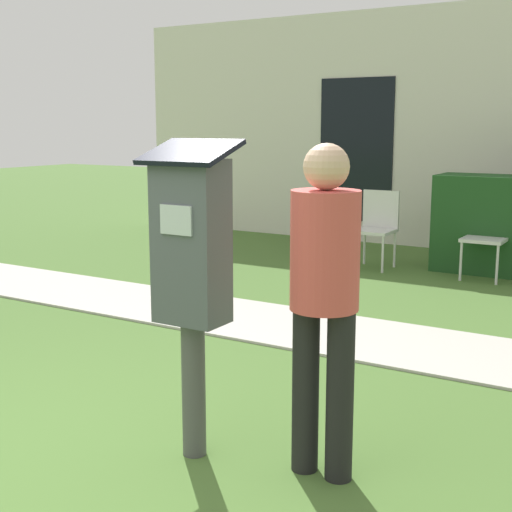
# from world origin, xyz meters

# --- Properties ---
(sidewalk) EXTENTS (12.00, 1.10, 0.02)m
(sidewalk) POSITION_xyz_m (0.00, 3.00, 0.01)
(sidewalk) COLOR #B7B2A8
(sidewalk) RESTS_ON ground
(building_facade) EXTENTS (10.00, 0.26, 3.20)m
(building_facade) POSITION_xyz_m (0.00, 7.51, 1.60)
(building_facade) COLOR silver
(building_facade) RESTS_ON ground
(parking_meter) EXTENTS (0.44, 0.31, 1.59)m
(parking_meter) POSITION_xyz_m (0.62, 0.71, 1.02)
(parking_meter) COLOR #4C4C4C
(parking_meter) RESTS_ON ground
(person_standing) EXTENTS (0.32, 0.32, 1.58)m
(person_standing) POSITION_xyz_m (1.27, 0.86, 0.93)
(person_standing) COLOR black
(person_standing) RESTS_ON ground
(outdoor_chair_left) EXTENTS (0.44, 0.44, 0.90)m
(outdoor_chair_left) POSITION_xyz_m (-0.41, 5.76, 0.53)
(outdoor_chair_left) COLOR silver
(outdoor_chair_left) RESTS_ON ground
(outdoor_chair_middle) EXTENTS (0.44, 0.44, 0.90)m
(outdoor_chair_middle) POSITION_xyz_m (0.84, 5.81, 0.53)
(outdoor_chair_middle) COLOR silver
(outdoor_chair_middle) RESTS_ON ground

